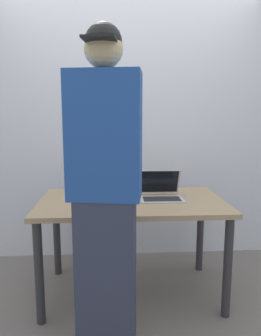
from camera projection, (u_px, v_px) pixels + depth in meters
The scene contains 8 objects.
ground_plane at pixel (132, 292), 2.55m from camera, with size 8.00×8.00×0.00m, color slate.
desk at pixel (132, 212), 2.44m from camera, with size 1.41×0.81×0.77m.
laptop at pixel (161, 192), 2.47m from camera, with size 0.34×0.31×0.22m.
beer_bottle_green at pixel (90, 182), 2.52m from camera, with size 0.07×0.07×0.32m.
beer_bottle_brown at pixel (96, 186), 2.43m from camera, with size 0.06×0.06×0.28m.
beer_bottle_amber at pixel (108, 184), 2.38m from camera, with size 0.06×0.06×0.33m.
person_figure at pixel (106, 197), 1.75m from camera, with size 0.42×0.33×1.88m.
back_wall at pixel (127, 127), 3.10m from camera, with size 6.00×0.10×2.60m, color silver.
Camera 1 is at (-0.15, -2.34, 1.41)m, focal length 33.64 mm.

